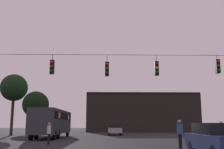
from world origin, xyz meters
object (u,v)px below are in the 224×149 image
Objects in this scene: pedestrian_crossing_center at (49,132)px; tree_behind_building at (14,88)px; pedestrian_crossing_right at (180,132)px; tree_left_silhouette at (36,104)px; car_near_right at (218,139)px; city_bus at (52,121)px; car_far_left at (115,129)px; pedestrian_crossing_left at (222,132)px.

pedestrian_crossing_center is 0.19× the size of tree_behind_building.
pedestrian_crossing_right is at bearing -49.20° from tree_behind_building.
tree_left_silhouette is (-16.36, 28.23, 3.74)m from pedestrian_crossing_right.
pedestrian_crossing_right reaches higher than car_near_right.
city_bus reaches higher than car_near_right.
tree_left_silhouette is 0.83× the size of tree_behind_building.
tree_left_silhouette is at bearing 151.89° from car_far_left.
tree_left_silhouette is at bearing 111.42° from city_bus.
car_far_left is 2.62× the size of pedestrian_crossing_left.
city_bus is 10.47m from tree_behind_building.
tree_left_silhouette reaches higher than pedestrian_crossing_center.
pedestrian_crossing_left is 0.20× the size of tree_behind_building.
tree_left_silhouette is at bearing 106.84° from pedestrian_crossing_center.
pedestrian_crossing_center is at bearing 161.17° from pedestrian_crossing_right.
pedestrian_crossing_center is 0.92× the size of pedestrian_crossing_right.
car_near_right is at bearing -81.26° from car_far_left.
car_far_left is at bearing 47.56° from city_bus.
pedestrian_crossing_left is (6.69, -19.70, 0.14)m from car_far_left.
tree_left_silhouette is 8.39m from tree_behind_building.
pedestrian_crossing_left is at bearing 65.71° from car_near_right.
car_far_left is 21.58m from pedestrian_crossing_right.
pedestrian_crossing_center is at bearing -73.16° from tree_left_silhouette.
car_far_left is 0.52× the size of tree_behind_building.
pedestrian_crossing_right is at bearing -51.88° from city_bus.
tree_behind_building is at bearing 135.65° from city_bus.
tree_left_silhouette reaches higher than car_far_left.
tree_left_silhouette is (-12.96, 6.92, 3.93)m from car_far_left.
tree_behind_building is (-17.87, 24.50, 5.60)m from car_near_right.
pedestrian_crossing_left is 0.96× the size of pedestrian_crossing_right.
pedestrian_crossing_right reaches higher than pedestrian_crossing_left.
car_near_right is at bearing -62.62° from tree_left_silhouette.
pedestrian_crossing_left is at bearing -41.84° from tree_behind_building.
pedestrian_crossing_left is at bearing -6.48° from pedestrian_crossing_center.
city_bus is 6.93× the size of pedestrian_crossing_center.
pedestrian_crossing_right is (8.71, -2.97, 0.10)m from pedestrian_crossing_center.
pedestrian_crossing_right is at bearing -59.91° from tree_left_silhouette.
pedestrian_crossing_left is 1.04× the size of pedestrian_crossing_center.
pedestrian_crossing_right is (-0.56, 4.44, 0.19)m from car_near_right.
tree_behind_building is at bearing 138.16° from pedestrian_crossing_left.
car_near_right is 1.00× the size of car_far_left.
car_far_left is at bearing 108.75° from pedestrian_crossing_left.
pedestrian_crossing_center is 26.66m from tree_left_silhouette.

